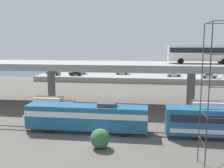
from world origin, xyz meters
name	(u,v)px	position (x,y,z in m)	size (l,w,h in m)	color
ground_plane	(100,143)	(0.00, 0.00, 0.00)	(260.00, 260.00, 0.00)	#565149
rail_strip_near	(104,134)	(0.00, 3.23, 0.06)	(110.00, 0.12, 0.12)	#59544C
rail_strip_far	(106,130)	(0.00, 4.77, 0.06)	(110.00, 0.12, 0.12)	#59544C
train_locomotive	(81,116)	(-3.40, 4.00, 2.19)	(17.66, 3.04, 4.18)	#1E5984
highway_overpass	(119,67)	(0.00, 20.00, 7.54)	(96.00, 11.76, 8.33)	gray
transit_bus_on_overpass	(201,52)	(15.23, 20.40, 10.39)	(12.00, 2.68, 3.40)	silver
service_truck_west	(213,110)	(15.74, 11.76, 1.64)	(6.80, 2.46, 3.04)	#0C4C26
service_truck_east	(53,105)	(-10.19, 11.76, 1.64)	(6.80, 2.46, 3.04)	#B7B7BC
scaffolding_tower	(223,95)	(12.43, -5.15, 7.34)	(3.35, 3.35, 13.90)	#38383D
pier_parking_lot	(131,78)	(0.00, 55.00, 0.82)	(61.02, 13.07, 1.64)	gray
parked_car_0	(174,74)	(13.66, 54.57, 2.41)	(4.33, 1.99, 1.50)	#B7B7BC
parked_car_1	(54,73)	(-25.25, 52.61, 2.41)	(4.49, 1.97, 1.50)	#515459
parked_car_2	(81,72)	(-17.18, 57.18, 2.41)	(4.06, 1.89, 1.50)	silver
parked_car_3	(122,72)	(-3.03, 57.80, 2.41)	(4.57, 1.96, 1.50)	#9E998C
parked_car_4	(76,73)	(-17.70, 52.40, 2.41)	(4.10, 1.93, 1.50)	black
parked_car_5	(209,75)	(23.91, 52.13, 2.41)	(4.54, 1.86, 1.50)	#9E998C
harbor_water	(134,73)	(0.00, 78.00, 0.00)	(140.00, 36.00, 0.01)	navy
shrub_right	(100,139)	(0.26, -1.39, 1.14)	(2.27, 2.27, 2.27)	#336636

